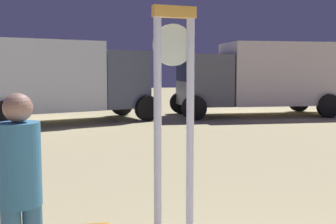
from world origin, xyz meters
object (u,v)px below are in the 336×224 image
object	(u,v)px
standing_clock	(174,115)
box_truck_far	(271,76)
person_near_clock	(21,189)
box_truck_near	(50,78)

from	to	relation	value
standing_clock	box_truck_far	distance (m)	13.65
standing_clock	box_truck_far	bearing A→B (deg)	61.76
person_near_clock	box_truck_near	world-z (taller)	box_truck_near
person_near_clock	box_truck_far	xyz separation A→B (m)	(7.73, 12.40, 0.66)
box_truck_near	box_truck_far	size ratio (longest dim) A/B	0.98
box_truck_near	person_near_clock	bearing A→B (deg)	-86.39
standing_clock	box_truck_far	world-z (taller)	box_truck_far
standing_clock	box_truck_near	size ratio (longest dim) A/B	0.34
box_truck_near	box_truck_far	distance (m)	8.51
standing_clock	person_near_clock	bearing A→B (deg)	-163.39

